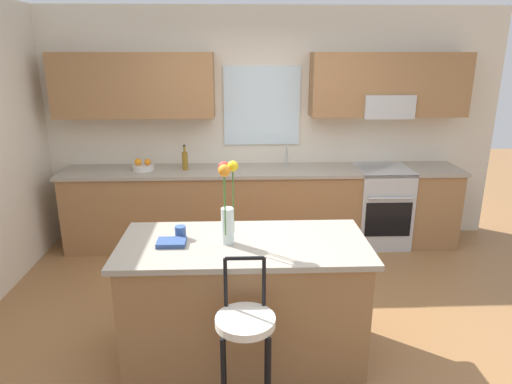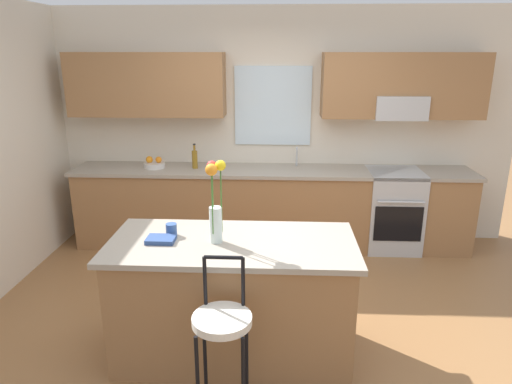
{
  "view_description": "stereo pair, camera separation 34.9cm",
  "coord_description": "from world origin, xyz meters",
  "px_view_note": "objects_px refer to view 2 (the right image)",
  "views": [
    {
      "loc": [
        -0.27,
        -3.39,
        2.22
      ],
      "look_at": [
        -0.12,
        0.55,
        1.0
      ],
      "focal_mm": 32.2,
      "sensor_mm": 36.0,
      "label": 1
    },
    {
      "loc": [
        0.08,
        -3.38,
        2.22
      ],
      "look_at": [
        -0.12,
        0.55,
        1.0
      ],
      "focal_mm": 32.2,
      "sensor_mm": 36.0,
      "label": 2
    }
  ],
  "objects_px": {
    "cookbook": "(161,239)",
    "bar_stool_near": "(222,327)",
    "kitchen_island": "(233,298)",
    "oven_range": "(392,210)",
    "fruit_bowl_oranges": "(154,164)",
    "bottle_olive_oil": "(195,159)",
    "flower_vase": "(215,203)",
    "mug_ceramic": "(171,230)"
  },
  "relations": [
    {
      "from": "kitchen_island",
      "to": "flower_vase",
      "type": "bearing_deg",
      "value": -168.52
    },
    {
      "from": "kitchen_island",
      "to": "bar_stool_near",
      "type": "xyz_separation_m",
      "value": [
        0.0,
        -0.63,
        0.17
      ]
    },
    {
      "from": "flower_vase",
      "to": "cookbook",
      "type": "xyz_separation_m",
      "value": [
        -0.39,
        -0.01,
        -0.28
      ]
    },
    {
      "from": "flower_vase",
      "to": "mug_ceramic",
      "type": "relative_size",
      "value": 6.61
    },
    {
      "from": "flower_vase",
      "to": "fruit_bowl_oranges",
      "type": "relative_size",
      "value": 2.48
    },
    {
      "from": "cookbook",
      "to": "bar_stool_near",
      "type": "bearing_deg",
      "value": -49.8
    },
    {
      "from": "mug_ceramic",
      "to": "flower_vase",
      "type": "bearing_deg",
      "value": -17.71
    },
    {
      "from": "bar_stool_near",
      "to": "kitchen_island",
      "type": "bearing_deg",
      "value": 90.0
    },
    {
      "from": "oven_range",
      "to": "cookbook",
      "type": "relative_size",
      "value": 4.6
    },
    {
      "from": "kitchen_island",
      "to": "cookbook",
      "type": "xyz_separation_m",
      "value": [
        -0.5,
        -0.03,
        0.47
      ]
    },
    {
      "from": "flower_vase",
      "to": "bar_stool_near",
      "type": "bearing_deg",
      "value": -79.69
    },
    {
      "from": "flower_vase",
      "to": "fruit_bowl_oranges",
      "type": "distance_m",
      "value": 2.35
    },
    {
      "from": "kitchen_island",
      "to": "flower_vase",
      "type": "relative_size",
      "value": 2.98
    },
    {
      "from": "bar_stool_near",
      "to": "oven_range",
      "type": "bearing_deg",
      "value": 58.57
    },
    {
      "from": "kitchen_island",
      "to": "bottle_olive_oil",
      "type": "relative_size",
      "value": 6.2
    },
    {
      "from": "bar_stool_near",
      "to": "bottle_olive_oil",
      "type": "relative_size",
      "value": 3.65
    },
    {
      "from": "bar_stool_near",
      "to": "mug_ceramic",
      "type": "xyz_separation_m",
      "value": [
        -0.45,
        0.72,
        0.33
      ]
    },
    {
      "from": "bar_stool_near",
      "to": "bottle_olive_oil",
      "type": "bearing_deg",
      "value": 103.24
    },
    {
      "from": "mug_ceramic",
      "to": "bottle_olive_oil",
      "type": "bearing_deg",
      "value": 95.25
    },
    {
      "from": "flower_vase",
      "to": "bottle_olive_oil",
      "type": "relative_size",
      "value": 2.08
    },
    {
      "from": "mug_ceramic",
      "to": "cookbook",
      "type": "relative_size",
      "value": 0.45
    },
    {
      "from": "bar_stool_near",
      "to": "cookbook",
      "type": "xyz_separation_m",
      "value": [
        -0.5,
        0.6,
        0.3
      ]
    },
    {
      "from": "bar_stool_near",
      "to": "fruit_bowl_oranges",
      "type": "distance_m",
      "value": 2.95
    },
    {
      "from": "bar_stool_near",
      "to": "fruit_bowl_oranges",
      "type": "relative_size",
      "value": 4.34
    },
    {
      "from": "kitchen_island",
      "to": "bottle_olive_oil",
      "type": "height_order",
      "value": "bottle_olive_oil"
    },
    {
      "from": "oven_range",
      "to": "kitchen_island",
      "type": "height_order",
      "value": "same"
    },
    {
      "from": "kitchen_island",
      "to": "bar_stool_near",
      "type": "bearing_deg",
      "value": -90.0
    },
    {
      "from": "oven_range",
      "to": "cookbook",
      "type": "height_order",
      "value": "cookbook"
    },
    {
      "from": "flower_vase",
      "to": "fruit_bowl_oranges",
      "type": "height_order",
      "value": "flower_vase"
    },
    {
      "from": "oven_range",
      "to": "kitchen_island",
      "type": "xyz_separation_m",
      "value": [
        -1.64,
        -2.06,
        0.0
      ]
    },
    {
      "from": "mug_ceramic",
      "to": "fruit_bowl_oranges",
      "type": "xyz_separation_m",
      "value": [
        -0.66,
        2.0,
        -0.0
      ]
    },
    {
      "from": "flower_vase",
      "to": "mug_ceramic",
      "type": "bearing_deg",
      "value": 162.29
    },
    {
      "from": "kitchen_island",
      "to": "bottle_olive_oil",
      "type": "xyz_separation_m",
      "value": [
        -0.64,
        2.08,
        0.57
      ]
    },
    {
      "from": "kitchen_island",
      "to": "flower_vase",
      "type": "distance_m",
      "value": 0.76
    },
    {
      "from": "bar_stool_near",
      "to": "bottle_olive_oil",
      "type": "distance_m",
      "value": 2.81
    },
    {
      "from": "oven_range",
      "to": "kitchen_island",
      "type": "bearing_deg",
      "value": -128.57
    },
    {
      "from": "fruit_bowl_oranges",
      "to": "bottle_olive_oil",
      "type": "xyz_separation_m",
      "value": [
        0.48,
        0.0,
        0.07
      ]
    },
    {
      "from": "oven_range",
      "to": "kitchen_island",
      "type": "distance_m",
      "value": 2.63
    },
    {
      "from": "fruit_bowl_oranges",
      "to": "bottle_olive_oil",
      "type": "height_order",
      "value": "bottle_olive_oil"
    },
    {
      "from": "flower_vase",
      "to": "cookbook",
      "type": "bearing_deg",
      "value": -178.74
    },
    {
      "from": "fruit_bowl_oranges",
      "to": "kitchen_island",
      "type": "bearing_deg",
      "value": -61.88
    },
    {
      "from": "fruit_bowl_oranges",
      "to": "oven_range",
      "type": "bearing_deg",
      "value": -0.51
    }
  ]
}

